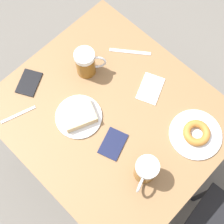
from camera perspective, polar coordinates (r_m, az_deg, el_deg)
name	(u,v)px	position (r m, az deg, el deg)	size (l,w,h in m)	color
ground_plane	(112,153)	(2.07, 0.00, -7.59)	(8.00, 8.00, 0.00)	#666059
table	(112,119)	(1.43, 0.00, -1.21)	(0.83, 0.95, 0.73)	olive
plate_with_cake	(78,115)	(1.36, -6.16, -0.62)	(0.20, 0.20, 0.05)	silver
plate_with_donut	(196,134)	(1.37, 15.10, -3.85)	(0.23, 0.23, 0.04)	silver
beer_mug_left	(86,63)	(1.41, -4.75, 8.96)	(0.12, 0.11, 0.14)	#8C5619
beer_mug_center	(146,171)	(1.24, 6.16, -10.61)	(0.13, 0.09, 0.14)	#8C5619
napkin_folded	(150,89)	(1.43, 7.04, 4.28)	(0.17, 0.14, 0.00)	white
fork	(18,115)	(1.43, -16.76, -0.45)	(0.16, 0.06, 0.00)	silver
knife	(130,52)	(1.52, 3.35, 10.94)	(0.13, 0.17, 0.00)	silver
passport_near_edge	(113,144)	(1.33, 0.19, -5.83)	(0.15, 0.12, 0.01)	#141938
passport_far_edge	(29,83)	(1.48, -14.94, 5.20)	(0.15, 0.14, 0.01)	black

